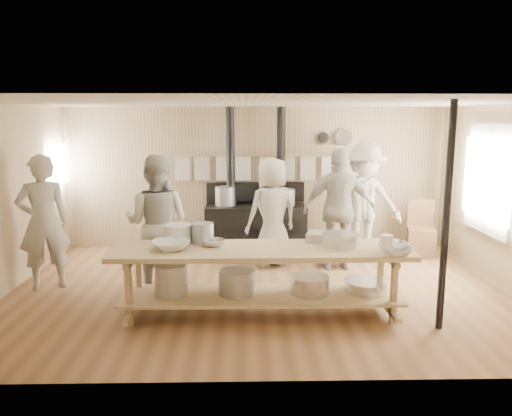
# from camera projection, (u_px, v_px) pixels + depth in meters

# --- Properties ---
(ground) EXTENTS (7.00, 7.00, 0.00)m
(ground) POSITION_uv_depth(u_px,v_px,m) (259.00, 290.00, 7.07)
(ground) COLOR brown
(ground) RESTS_ON ground
(room_shell) EXTENTS (7.00, 7.00, 7.00)m
(room_shell) POSITION_uv_depth(u_px,v_px,m) (259.00, 176.00, 6.78)
(room_shell) COLOR tan
(room_shell) RESTS_ON ground
(window_right) EXTENTS (0.09, 1.50, 1.65)m
(window_right) POSITION_uv_depth(u_px,v_px,m) (489.00, 179.00, 7.47)
(window_right) COLOR beige
(window_right) RESTS_ON ground
(left_opening) EXTENTS (0.00, 0.90, 0.90)m
(left_opening) POSITION_uv_depth(u_px,v_px,m) (58.00, 165.00, 8.68)
(left_opening) COLOR white
(left_opening) RESTS_ON ground
(stove) EXTENTS (1.90, 0.75, 2.60)m
(stove) POSITION_uv_depth(u_px,v_px,m) (255.00, 223.00, 9.06)
(stove) COLOR black
(stove) RESTS_ON ground
(towel_rail) EXTENTS (3.00, 0.04, 0.47)m
(towel_rail) POSITION_uv_depth(u_px,v_px,m) (255.00, 165.00, 9.16)
(towel_rail) COLOR tan
(towel_rail) RESTS_ON ground
(back_wall_shelf) EXTENTS (0.63, 0.14, 0.32)m
(back_wall_shelf) POSITION_uv_depth(u_px,v_px,m) (335.00, 140.00, 9.14)
(back_wall_shelf) COLOR tan
(back_wall_shelf) RESTS_ON ground
(prep_table) EXTENTS (3.60, 0.90, 0.85)m
(prep_table) POSITION_uv_depth(u_px,v_px,m) (261.00, 274.00, 6.09)
(prep_table) COLOR tan
(prep_table) RESTS_ON ground
(support_post) EXTENTS (0.08, 0.08, 2.60)m
(support_post) POSITION_uv_depth(u_px,v_px,m) (446.00, 218.00, 5.56)
(support_post) COLOR black
(support_post) RESTS_ON ground
(cook_far_left) EXTENTS (0.83, 0.73, 1.92)m
(cook_far_left) POSITION_uv_depth(u_px,v_px,m) (43.00, 222.00, 6.99)
(cook_far_left) COLOR beige
(cook_far_left) RESTS_ON ground
(cook_left) EXTENTS (1.06, 0.90, 1.92)m
(cook_left) POSITION_uv_depth(u_px,v_px,m) (157.00, 224.00, 6.91)
(cook_left) COLOR beige
(cook_left) RESTS_ON ground
(cook_center) EXTENTS (1.03, 0.87, 1.78)m
(cook_center) POSITION_uv_depth(u_px,v_px,m) (272.00, 212.00, 8.09)
(cook_center) COLOR beige
(cook_center) RESTS_ON ground
(cook_right) EXTENTS (1.15, 0.51, 1.95)m
(cook_right) POSITION_uv_depth(u_px,v_px,m) (339.00, 209.00, 7.93)
(cook_right) COLOR beige
(cook_right) RESTS_ON ground
(cook_by_window) EXTENTS (1.32, 0.79, 2.00)m
(cook_by_window) POSITION_uv_depth(u_px,v_px,m) (364.00, 202.00, 8.46)
(cook_by_window) COLOR beige
(cook_by_window) RESTS_ON ground
(chair) EXTENTS (0.55, 0.55, 0.99)m
(chair) POSITION_uv_depth(u_px,v_px,m) (421.00, 239.00, 8.81)
(chair) COLOR #523321
(chair) RESTS_ON ground
(bowl_white_a) EXTENTS (0.55, 0.55, 0.11)m
(bowl_white_a) POSITION_uv_depth(u_px,v_px,m) (171.00, 245.00, 5.96)
(bowl_white_a) COLOR white
(bowl_white_a) RESTS_ON prep_table
(bowl_steel_a) EXTENTS (0.38, 0.38, 0.08)m
(bowl_steel_a) POSITION_uv_depth(u_px,v_px,m) (214.00, 243.00, 6.10)
(bowl_steel_a) COLOR silver
(bowl_steel_a) RESTS_ON prep_table
(bowl_white_b) EXTENTS (0.41, 0.41, 0.09)m
(bowl_white_b) POSITION_uv_depth(u_px,v_px,m) (397.00, 251.00, 5.74)
(bowl_white_b) COLOR white
(bowl_white_b) RESTS_ON prep_table
(bowl_steel_b) EXTENTS (0.36, 0.36, 0.11)m
(bowl_steel_b) POSITION_uv_depth(u_px,v_px,m) (393.00, 247.00, 5.87)
(bowl_steel_b) COLOR silver
(bowl_steel_b) RESTS_ON prep_table
(roasting_pan) EXTENTS (0.56, 0.46, 0.11)m
(roasting_pan) POSITION_uv_depth(u_px,v_px,m) (327.00, 237.00, 6.37)
(roasting_pan) COLOR #B2B2B7
(roasting_pan) RESTS_ON prep_table
(mixing_bowl_large) EXTENTS (0.58, 0.58, 0.15)m
(mixing_bowl_large) POSITION_uv_depth(u_px,v_px,m) (340.00, 240.00, 6.15)
(mixing_bowl_large) COLOR silver
(mixing_bowl_large) RESTS_ON prep_table
(bucket_galv) EXTENTS (0.36, 0.36, 0.26)m
(bucket_galv) POSITION_uv_depth(u_px,v_px,m) (203.00, 233.00, 6.25)
(bucket_galv) COLOR gray
(bucket_galv) RESTS_ON prep_table
(deep_bowl_enamel) EXTENTS (0.44, 0.44, 0.23)m
(deep_bowl_enamel) POSITION_uv_depth(u_px,v_px,m) (178.00, 233.00, 6.32)
(deep_bowl_enamel) COLOR white
(deep_bowl_enamel) RESTS_ON prep_table
(pitcher) EXTENTS (0.18, 0.18, 0.23)m
(pitcher) POSITION_uv_depth(u_px,v_px,m) (386.00, 245.00, 5.72)
(pitcher) COLOR white
(pitcher) RESTS_ON prep_table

